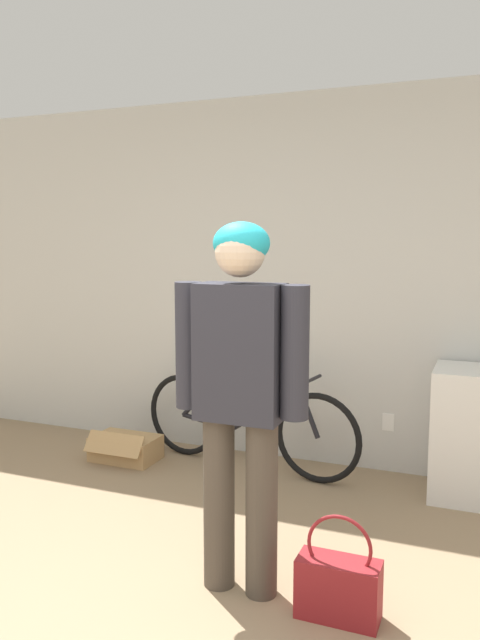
% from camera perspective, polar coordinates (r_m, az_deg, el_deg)
% --- Properties ---
extents(wall_back, '(8.00, 0.07, 2.60)m').
position_cam_1_polar(wall_back, '(4.43, 6.78, 3.48)').
color(wall_back, silver).
rests_on(wall_back, ground_plane).
extents(person, '(0.62, 0.24, 1.67)m').
position_cam_1_polar(person, '(2.76, 0.01, -5.32)').
color(person, '#4C4238').
rests_on(person, ground_plane).
extents(bicycle, '(1.68, 0.46, 0.68)m').
position_cam_1_polar(bicycle, '(4.41, 0.58, -9.29)').
color(bicycle, black).
rests_on(bicycle, ground_plane).
extents(handbag, '(0.35, 0.16, 0.46)m').
position_cam_1_polar(handbag, '(2.89, 8.99, -22.87)').
color(handbag, maroon).
rests_on(handbag, ground_plane).
extents(cardboard_box, '(0.47, 0.36, 0.23)m').
position_cam_1_polar(cardboard_box, '(4.71, -10.43, -11.43)').
color(cardboard_box, tan).
rests_on(cardboard_box, ground_plane).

